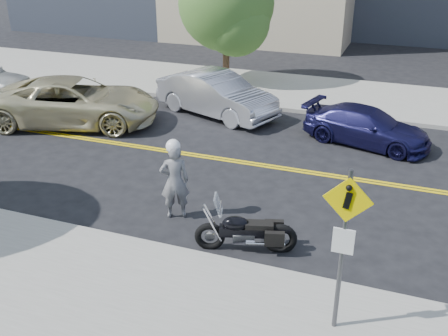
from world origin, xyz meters
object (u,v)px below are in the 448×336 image
motorcycle (246,224)px  parked_car_blue (367,126)px  suv (75,102)px  pedestrian_sign (344,237)px  motorcyclist (175,179)px  parked_car_silver (216,94)px

motorcycle → parked_car_blue: size_ratio=0.53×
motorcycle → suv: size_ratio=0.36×
pedestrian_sign → suv: (-10.42, 7.46, -1.14)m
motorcycle → suv: 9.88m
suv → parked_car_blue: bearing=-96.9°
motorcyclist → parked_car_blue: motorcyclist is taller
pedestrian_sign → suv: pedestrian_sign is taller
parked_car_silver → parked_car_blue: (5.56, -0.99, -0.20)m
motorcyclist → motorcycle: (2.06, -0.79, -0.35)m
motorcyclist → parked_car_blue: 7.44m
motorcycle → parked_car_blue: 7.39m
pedestrian_sign → motorcyclist: pedestrian_sign is taller
parked_car_silver → motorcycle: bearing=-134.2°
suv → parked_car_blue: 10.05m
suv → parked_car_silver: suv is taller
suv → pedestrian_sign: bearing=-142.0°
motorcycle → parked_car_blue: motorcycle is taller
pedestrian_sign → parked_car_blue: pedestrian_sign is taller
motorcyclist → motorcycle: size_ratio=0.94×
pedestrian_sign → motorcycle: pedestrian_sign is taller
motorcyclist → parked_car_blue: (3.79, 6.39, -0.41)m
parked_car_blue → parked_car_silver: bearing=94.5°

